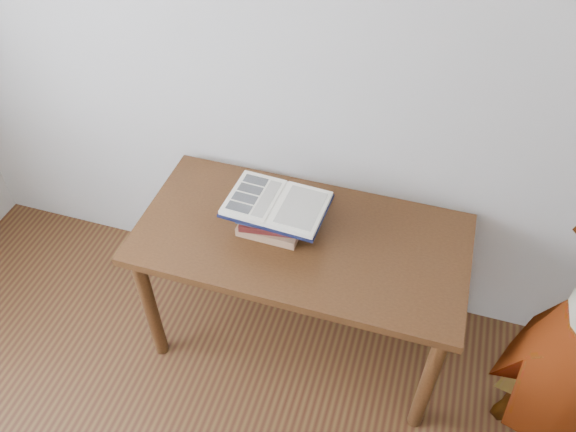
% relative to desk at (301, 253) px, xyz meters
% --- Properties ---
extents(desk, '(1.30, 0.65, 0.70)m').
position_rel_desk_xyz_m(desk, '(0.00, 0.00, 0.00)').
color(desk, '#4B2A12').
rests_on(desk, ground).
extents(book_stack, '(0.25, 0.19, 0.12)m').
position_rel_desk_xyz_m(book_stack, '(-0.13, -0.00, 0.16)').
color(book_stack, '#9B7150').
rests_on(book_stack, desk).
extents(open_book, '(0.39, 0.28, 0.03)m').
position_rel_desk_xyz_m(open_book, '(-0.10, 0.01, 0.24)').
color(open_book, black).
rests_on(open_book, book_stack).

